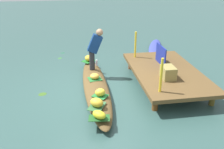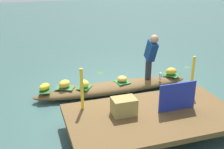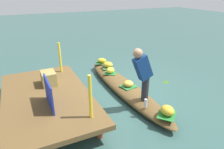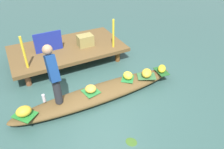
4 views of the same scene
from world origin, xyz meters
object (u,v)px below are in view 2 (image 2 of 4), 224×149
object	(u,v)px
banana_bunch_4	(84,84)
vendor_person	(151,54)
produce_crate	(124,106)
banana_bunch_1	(45,87)
banana_bunch_0	(122,79)
banana_bunch_2	(64,84)
vendor_boat	(114,88)
banana_bunch_3	(171,71)
market_banner	(177,97)
water_bottle	(160,76)

from	to	relation	value
banana_bunch_4	vendor_person	bearing A→B (deg)	178.46
produce_crate	banana_bunch_1	bearing A→B (deg)	-56.32
banana_bunch_0	banana_bunch_2	world-z (taller)	banana_bunch_2
vendor_boat	banana_bunch_3	size ratio (longest dim) A/B	13.55
market_banner	produce_crate	size ratio (longest dim) A/B	1.72
banana_bunch_0	banana_bunch_4	size ratio (longest dim) A/B	1.02
banana_bunch_1	vendor_person	distance (m)	2.72
banana_bunch_2	market_banner	world-z (taller)	market_banner
banana_bunch_1	water_bottle	bearing A→B (deg)	175.35
banana_bunch_1	banana_bunch_2	size ratio (longest dim) A/B	0.98
banana_bunch_1	vendor_person	size ratio (longest dim) A/B	0.25
vendor_boat	water_bottle	world-z (taller)	water_bottle
banana_bunch_3	produce_crate	bearing A→B (deg)	42.93
produce_crate	water_bottle	bearing A→B (deg)	-133.77
produce_crate	market_banner	bearing A→B (deg)	171.41
banana_bunch_3	produce_crate	xyz separation A→B (m)	(2.06, 1.91, 0.24)
banana_bunch_1	market_banner	distance (m)	3.13
banana_bunch_3	banana_bunch_0	bearing A→B (deg)	2.52
banana_bunch_0	market_banner	size ratio (longest dim) A/B	0.33
banana_bunch_4	market_banner	size ratio (longest dim) A/B	0.32
banana_bunch_1	produce_crate	distance (m)	2.34
water_bottle	banana_bunch_1	bearing A→B (deg)	-4.65
water_bottle	banana_bunch_3	bearing A→B (deg)	-153.29
vendor_boat	banana_bunch_4	bearing A→B (deg)	2.55
vendor_person	water_bottle	distance (m)	0.66
banana_bunch_0	banana_bunch_3	distance (m)	1.43
vendor_person	banana_bunch_3	bearing A→B (deg)	-167.74
banana_bunch_0	market_banner	world-z (taller)	market_banner
market_banner	produce_crate	distance (m)	1.03
banana_bunch_0	water_bottle	size ratio (longest dim) A/B	1.37
banana_bunch_2	water_bottle	xyz separation A→B (m)	(-2.44, 0.24, -0.01)
banana_bunch_4	vendor_person	xyz separation A→B (m)	(-1.71, 0.05, 0.60)
banana_bunch_0	vendor_person	distance (m)	0.95
water_bottle	vendor_person	bearing A→B (deg)	-13.27
banana_bunch_4	banana_bunch_3	bearing A→B (deg)	-177.46
banana_bunch_4	produce_crate	size ratio (longest dim) A/B	0.56
water_bottle	produce_crate	world-z (taller)	produce_crate
water_bottle	market_banner	size ratio (longest dim) A/B	0.24
banana_bunch_0	banana_bunch_1	xyz separation A→B (m)	(1.92, -0.08, 0.00)
banana_bunch_2	banana_bunch_3	size ratio (longest dim) A/B	1.07
vendor_boat	banana_bunch_2	size ratio (longest dim) A/B	12.73
banana_bunch_0	banana_bunch_1	world-z (taller)	banana_bunch_1
banana_bunch_0	water_bottle	distance (m)	1.01
banana_bunch_0	produce_crate	size ratio (longest dim) A/B	0.57
vendor_boat	banana_bunch_1	xyz separation A→B (m)	(1.70, -0.09, 0.21)
vendor_boat	vendor_person	xyz separation A→B (m)	(-0.94, 0.09, 0.82)
vendor_person	market_banner	bearing A→B (deg)	80.02
banana_bunch_3	banana_bunch_1	bearing A→B (deg)	-0.34
vendor_boat	water_bottle	size ratio (longest dim) A/B	21.96
water_bottle	banana_bunch_0	bearing A→B (deg)	-8.84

